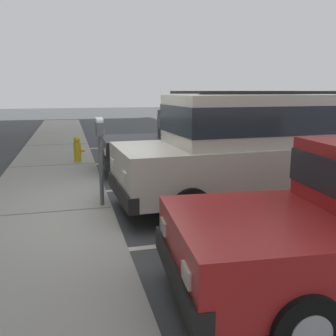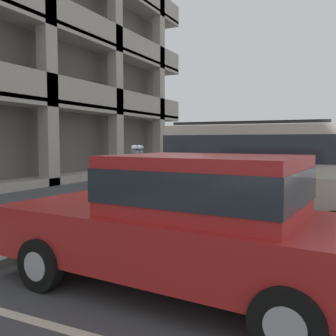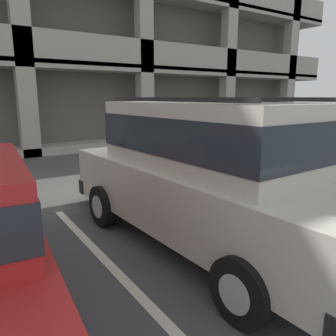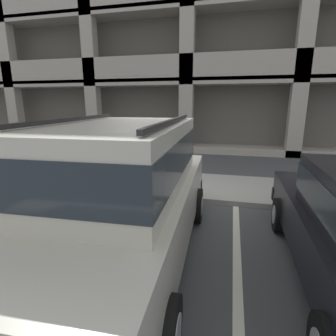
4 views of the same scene
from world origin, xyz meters
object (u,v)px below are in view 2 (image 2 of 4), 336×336
object	(u,v)px
dark_hatchback	(279,175)
parking_meter_near	(138,162)
silver_suv	(251,174)
fire_hydrant	(195,179)
red_sedan	(190,220)

from	to	relation	value
dark_hatchback	parking_meter_near	size ratio (longest dim) A/B	3.03
silver_suv	fire_hydrant	world-z (taller)	silver_suv
dark_hatchback	fire_hydrant	size ratio (longest dim) A/B	6.45
silver_suv	dark_hatchback	bearing A→B (deg)	-2.39
parking_meter_near	dark_hatchback	bearing A→B (deg)	-42.68
silver_suv	dark_hatchback	xyz separation A→B (m)	(3.10, 0.01, -0.27)
silver_suv	dark_hatchback	size ratio (longest dim) A/B	1.08
red_sedan	parking_meter_near	bearing A→B (deg)	42.79
fire_hydrant	red_sedan	bearing A→B (deg)	-158.50
red_sedan	dark_hatchback	world-z (taller)	same
red_sedan	dark_hatchback	xyz separation A→B (m)	(6.22, 0.07, 0.00)
parking_meter_near	fire_hydrant	distance (m)	4.26
dark_hatchback	fire_hydrant	bearing A→B (deg)	66.25
parking_meter_near	silver_suv	bearing A→B (deg)	-95.87
silver_suv	fire_hydrant	bearing A→B (deg)	30.71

